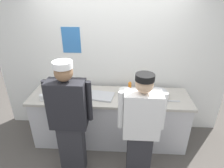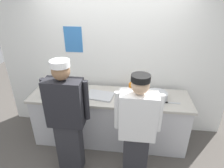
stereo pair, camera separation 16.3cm
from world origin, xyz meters
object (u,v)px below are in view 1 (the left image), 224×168
at_px(ramekin_yellow_sauce, 82,88).
at_px(ramekin_green_sauce, 63,88).
at_px(plate_stack_front, 62,94).
at_px(plate_stack_rear, 125,92).
at_px(chef_center, 141,129).
at_px(sheet_tray, 100,96).
at_px(deli_cup, 42,97).
at_px(chef_near_left, 69,119).
at_px(squeeze_bottle_primary, 130,86).
at_px(chefs_knife, 170,101).
at_px(mixing_bowl_steel, 157,95).

bearing_deg(ramekin_yellow_sauce, ramekin_green_sauce, 177.69).
xyz_separation_m(plate_stack_front, plate_stack_rear, (1.02, 0.12, 0.01)).
distance_m(plate_stack_front, plate_stack_rear, 1.02).
height_order(chef_center, ramekin_yellow_sauce, chef_center).
distance_m(sheet_tray, deli_cup, 0.89).
relative_size(chef_near_left, plate_stack_rear, 8.38).
distance_m(plate_stack_front, deli_cup, 0.29).
bearing_deg(plate_stack_front, squeeze_bottle_primary, 13.72).
relative_size(ramekin_green_sauce, deli_cup, 0.96).
bearing_deg(chef_near_left, chefs_knife, 21.65).
bearing_deg(squeeze_bottle_primary, mixing_bowl_steel, -27.58).
relative_size(sheet_tray, ramekin_green_sauce, 4.93).
relative_size(plate_stack_rear, squeeze_bottle_primary, 1.16).
xyz_separation_m(chef_center, mixing_bowl_steel, (0.30, 0.72, 0.10)).
bearing_deg(plate_stack_front, chef_near_left, -65.00).
xyz_separation_m(mixing_bowl_steel, ramekin_green_sauce, (-1.57, 0.21, -0.04)).
xyz_separation_m(chef_center, ramekin_yellow_sauce, (-0.93, 0.92, 0.07)).
xyz_separation_m(deli_cup, chefs_knife, (1.97, 0.08, -0.04)).
xyz_separation_m(ramekin_yellow_sauce, chefs_knife, (1.42, -0.29, -0.02)).
distance_m(chef_near_left, chefs_knife, 1.53).
height_order(mixing_bowl_steel, chefs_knife, mixing_bowl_steel).
height_order(sheet_tray, squeeze_bottle_primary, squeeze_bottle_primary).
height_order(chef_near_left, deli_cup, chef_near_left).
bearing_deg(sheet_tray, ramekin_green_sauce, 161.34).
height_order(ramekin_green_sauce, chefs_knife, ramekin_green_sauce).
bearing_deg(plate_stack_front, mixing_bowl_steel, 1.79).
distance_m(ramekin_green_sauce, deli_cup, 0.44).
xyz_separation_m(plate_stack_front, sheet_tray, (0.62, 0.03, -0.02)).
bearing_deg(mixing_bowl_steel, chef_near_left, -151.96).
xyz_separation_m(squeeze_bottle_primary, ramekin_yellow_sauce, (-0.81, -0.03, -0.06)).
xyz_separation_m(mixing_bowl_steel, ramekin_yellow_sauce, (-1.23, 0.19, -0.03)).
height_order(deli_cup, chefs_knife, deli_cup).
height_order(chef_center, mixing_bowl_steel, chef_center).
distance_m(mixing_bowl_steel, ramekin_yellow_sauce, 1.25).
xyz_separation_m(chef_center, plate_stack_rear, (-0.20, 0.79, 0.09)).
height_order(chef_center, plate_stack_rear, chef_center).
height_order(plate_stack_front, plate_stack_rear, plate_stack_rear).
distance_m(mixing_bowl_steel, chefs_knife, 0.22).
height_order(squeeze_bottle_primary, deli_cup, squeeze_bottle_primary).
distance_m(chef_near_left, ramekin_yellow_sauce, 0.85).
relative_size(plate_stack_rear, ramekin_yellow_sauce, 2.25).
bearing_deg(plate_stack_front, sheet_tray, 2.73).
bearing_deg(chef_near_left, deli_cup, 138.81).
bearing_deg(sheet_tray, chefs_knife, -3.94).
bearing_deg(sheet_tray, squeeze_bottle_primary, 26.39).
height_order(plate_stack_front, sheet_tray, plate_stack_front).
relative_size(chef_center, plate_stack_front, 7.77).
height_order(chef_near_left, plate_stack_front, chef_near_left).
relative_size(ramekin_green_sauce, chefs_knife, 0.32).
distance_m(squeeze_bottle_primary, chefs_knife, 0.69).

